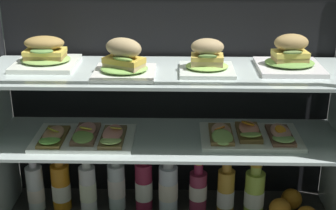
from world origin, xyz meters
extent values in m
cylinder|color=black|center=(-0.62, 0.19, 0.45)|extent=(0.03, 0.03, 0.89)
cylinder|color=black|center=(0.62, 0.19, 0.45)|extent=(0.03, 0.03, 0.89)
cube|color=black|center=(0.00, 0.20, 0.47)|extent=(1.20, 0.01, 0.85)
cube|color=silver|center=(-0.60, 0.00, 0.20)|extent=(0.01, 0.34, 0.31)
cube|color=silver|center=(0.60, 0.00, 0.20)|extent=(0.01, 0.34, 0.31)
cube|color=silver|center=(0.00, 0.00, 0.36)|extent=(1.22, 0.35, 0.01)
cube|color=silver|center=(0.00, 0.00, 0.60)|extent=(1.22, 0.35, 0.01)
cube|color=white|center=(-0.41, 0.05, 0.61)|extent=(0.21, 0.21, 0.01)
ellipsoid|color=#8EB65C|center=(-0.41, 0.05, 0.63)|extent=(0.17, 0.14, 0.02)
cube|color=tan|center=(-0.41, 0.05, 0.64)|extent=(0.13, 0.08, 0.02)
cube|color=#EFD156|center=(-0.41, 0.05, 0.65)|extent=(0.13, 0.09, 0.01)
ellipsoid|color=#71A150|center=(-0.41, 0.01, 0.66)|extent=(0.08, 0.03, 0.02)
ellipsoid|color=#A58244|center=(-0.41, 0.05, 0.68)|extent=(0.14, 0.09, 0.04)
cube|color=white|center=(-0.14, -0.05, 0.61)|extent=(0.20, 0.20, 0.01)
ellipsoid|color=#91CB5E|center=(-0.14, -0.05, 0.63)|extent=(0.15, 0.13, 0.02)
cube|color=#DAB880|center=(-0.14, -0.05, 0.64)|extent=(0.14, 0.12, 0.02)
cube|color=#E7BE44|center=(-0.14, -0.05, 0.65)|extent=(0.14, 0.12, 0.02)
ellipsoid|color=#8FBE54|center=(-0.14, -0.08, 0.66)|extent=(0.08, 0.06, 0.02)
ellipsoid|color=tan|center=(-0.14, -0.05, 0.69)|extent=(0.14, 0.12, 0.06)
cube|color=white|center=(0.13, -0.01, 0.61)|extent=(0.18, 0.18, 0.01)
ellipsoid|color=#A3D461|center=(0.13, -0.01, 0.62)|extent=(0.14, 0.12, 0.02)
cube|color=tan|center=(0.13, -0.01, 0.64)|extent=(0.10, 0.07, 0.02)
cube|color=#E0BF53|center=(0.13, -0.01, 0.65)|extent=(0.11, 0.08, 0.01)
ellipsoid|color=olive|center=(0.13, -0.04, 0.66)|extent=(0.06, 0.03, 0.02)
ellipsoid|color=tan|center=(0.13, -0.01, 0.69)|extent=(0.11, 0.08, 0.05)
cube|color=white|center=(0.40, 0.02, 0.61)|extent=(0.21, 0.21, 0.01)
ellipsoid|color=#75A84C|center=(0.40, 0.02, 0.63)|extent=(0.16, 0.14, 0.02)
cube|color=tan|center=(0.40, 0.02, 0.64)|extent=(0.12, 0.08, 0.02)
cube|color=#E9CE56|center=(0.40, 0.02, 0.66)|extent=(0.12, 0.09, 0.02)
ellipsoid|color=olive|center=(0.40, -0.01, 0.67)|extent=(0.07, 0.03, 0.01)
ellipsoid|color=#A7854E|center=(0.40, 0.02, 0.69)|extent=(0.12, 0.09, 0.06)
cube|color=white|center=(-0.29, -0.02, 0.37)|extent=(0.34, 0.22, 0.01)
cube|color=brown|center=(-0.39, -0.04, 0.38)|extent=(0.08, 0.17, 0.01)
ellipsoid|color=#69B244|center=(-0.39, -0.09, 0.39)|extent=(0.09, 0.10, 0.03)
ellipsoid|color=#E4A37E|center=(-0.39, -0.04, 0.39)|extent=(0.07, 0.14, 0.01)
cylinder|color=yellow|center=(-0.39, -0.03, 0.40)|extent=(0.06, 0.05, 0.03)
cube|color=brown|center=(-0.28, -0.02, 0.38)|extent=(0.08, 0.17, 0.01)
ellipsoid|color=#7BA54C|center=(-0.28, -0.07, 0.39)|extent=(0.08, 0.10, 0.02)
ellipsoid|color=#DF9285|center=(-0.28, -0.02, 0.40)|extent=(0.07, 0.14, 0.02)
cylinder|color=yellow|center=(-0.28, -0.03, 0.41)|extent=(0.06, 0.05, 0.02)
cube|color=brown|center=(-0.19, -0.04, 0.38)|extent=(0.08, 0.18, 0.01)
ellipsoid|color=#9DC061|center=(-0.19, -0.09, 0.39)|extent=(0.07, 0.09, 0.03)
ellipsoid|color=#F39688|center=(-0.19, -0.04, 0.40)|extent=(0.07, 0.14, 0.02)
cylinder|color=yellow|center=(-0.18, -0.02, 0.41)|extent=(0.05, 0.05, 0.02)
cube|color=white|center=(0.28, 0.00, 0.37)|extent=(0.34, 0.22, 0.01)
cube|color=brown|center=(0.18, -0.01, 0.38)|extent=(0.08, 0.17, 0.01)
ellipsoid|color=#95BA5C|center=(0.18, -0.06, 0.39)|extent=(0.08, 0.09, 0.04)
ellipsoid|color=#E1A98B|center=(0.18, -0.01, 0.39)|extent=(0.07, 0.13, 0.01)
cylinder|color=orange|center=(0.18, -0.01, 0.40)|extent=(0.05, 0.05, 0.03)
cube|color=brown|center=(0.28, 0.01, 0.38)|extent=(0.08, 0.16, 0.02)
ellipsoid|color=#96BA55|center=(0.28, -0.04, 0.40)|extent=(0.08, 0.09, 0.04)
ellipsoid|color=#F49579|center=(0.28, 0.01, 0.40)|extent=(0.07, 0.13, 0.02)
cylinder|color=orange|center=(0.28, 0.02, 0.41)|extent=(0.06, 0.06, 0.02)
cube|color=brown|center=(0.38, -0.01, 0.38)|extent=(0.08, 0.17, 0.01)
ellipsoid|color=#84AF5C|center=(0.38, -0.06, 0.39)|extent=(0.09, 0.10, 0.03)
ellipsoid|color=#E69C89|center=(0.38, -0.01, 0.39)|extent=(0.07, 0.14, 0.02)
cylinder|color=orange|center=(0.38, -0.02, 0.41)|extent=(0.05, 0.05, 0.02)
cylinder|color=white|center=(-0.50, 0.05, 0.13)|extent=(0.06, 0.06, 0.17)
cylinder|color=white|center=(-0.50, 0.05, 0.10)|extent=(0.06, 0.06, 0.05)
cylinder|color=white|center=(-0.50, 0.05, 0.23)|extent=(0.03, 0.03, 0.04)
cylinder|color=teal|center=(-0.50, 0.05, 0.25)|extent=(0.03, 0.03, 0.01)
cylinder|color=orange|center=(-0.40, 0.06, 0.13)|extent=(0.07, 0.07, 0.18)
cylinder|color=white|center=(-0.40, 0.06, 0.11)|extent=(0.07, 0.07, 0.07)
cylinder|color=orange|center=(-0.40, 0.06, 0.24)|extent=(0.03, 0.03, 0.04)
cylinder|color=silver|center=(-0.40, 0.06, 0.26)|extent=(0.04, 0.04, 0.01)
cylinder|color=white|center=(-0.30, 0.03, 0.13)|extent=(0.06, 0.06, 0.19)
cylinder|color=white|center=(-0.30, 0.03, 0.13)|extent=(0.06, 0.06, 0.07)
cylinder|color=white|center=(-0.30, 0.03, 0.24)|extent=(0.03, 0.03, 0.04)
cylinder|color=#276FB3|center=(-0.30, 0.03, 0.27)|extent=(0.04, 0.04, 0.02)
cylinder|color=silver|center=(-0.19, 0.06, 0.13)|extent=(0.06, 0.06, 0.18)
cylinder|color=white|center=(-0.19, 0.06, 0.13)|extent=(0.07, 0.07, 0.07)
cylinder|color=white|center=(-0.19, 0.06, 0.24)|extent=(0.04, 0.04, 0.04)
cylinder|color=white|center=(-0.19, 0.06, 0.27)|extent=(0.04, 0.04, 0.01)
cylinder|color=maroon|center=(-0.09, 0.06, 0.13)|extent=(0.06, 0.06, 0.19)
cylinder|color=silver|center=(-0.09, 0.06, 0.12)|extent=(0.06, 0.06, 0.07)
cylinder|color=#9D223D|center=(-0.09, 0.06, 0.24)|extent=(0.03, 0.03, 0.03)
cylinder|color=#3372B2|center=(-0.09, 0.06, 0.27)|extent=(0.03, 0.03, 0.01)
cylinder|color=white|center=(0.00, 0.04, 0.13)|extent=(0.07, 0.07, 0.19)
cylinder|color=silver|center=(0.00, 0.04, 0.13)|extent=(0.07, 0.07, 0.07)
cylinder|color=silver|center=(0.00, 0.04, 0.24)|extent=(0.04, 0.04, 0.03)
cylinder|color=silver|center=(0.00, 0.04, 0.26)|extent=(0.04, 0.04, 0.01)
cylinder|color=#962B4A|center=(0.11, 0.05, 0.12)|extent=(0.06, 0.06, 0.16)
cylinder|color=silver|center=(0.11, 0.05, 0.12)|extent=(0.07, 0.07, 0.06)
cylinder|color=#981F45|center=(0.11, 0.05, 0.22)|extent=(0.03, 0.03, 0.04)
cylinder|color=gold|center=(0.11, 0.05, 0.24)|extent=(0.04, 0.04, 0.01)
cylinder|color=gold|center=(0.21, 0.04, 0.13)|extent=(0.06, 0.06, 0.17)
cylinder|color=silver|center=(0.21, 0.04, 0.10)|extent=(0.06, 0.06, 0.07)
cylinder|color=gold|center=(0.21, 0.04, 0.23)|extent=(0.03, 0.03, 0.03)
cylinder|color=#2D6BB7|center=(0.21, 0.04, 0.26)|extent=(0.04, 0.04, 0.01)
cylinder|color=#B3D247|center=(0.32, 0.02, 0.13)|extent=(0.07, 0.07, 0.17)
cylinder|color=silver|center=(0.32, 0.02, 0.11)|extent=(0.07, 0.07, 0.06)
cylinder|color=#C1D452|center=(0.32, 0.02, 0.23)|extent=(0.04, 0.04, 0.03)
cylinder|color=gold|center=(0.32, 0.02, 0.25)|extent=(0.04, 0.04, 0.01)
sphere|color=orange|center=(0.41, 0.00, 0.08)|extent=(0.08, 0.08, 0.08)
sphere|color=orange|center=(0.47, 0.07, 0.08)|extent=(0.08, 0.08, 0.08)
camera|label=1|loc=(0.04, -1.53, 1.06)|focal=51.93mm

